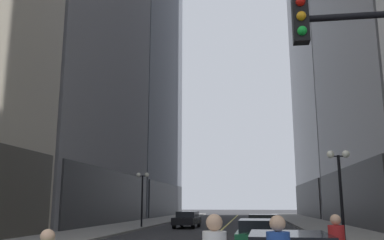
% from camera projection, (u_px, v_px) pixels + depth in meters
% --- Properties ---
extents(ground_plane, '(200.00, 200.00, 0.00)m').
position_uv_depth(ground_plane, '(226.00, 225.00, 37.07)').
color(ground_plane, '#2D2D30').
extents(sidewalk_left, '(4.50, 78.00, 0.15)m').
position_uv_depth(sidewalk_left, '(139.00, 224.00, 38.21)').
color(sidewalk_left, gray).
rests_on(sidewalk_left, ground).
extents(sidewalk_right, '(4.50, 78.00, 0.15)m').
position_uv_depth(sidewalk_right, '(320.00, 225.00, 35.96)').
color(sidewalk_right, gray).
rests_on(sidewalk_right, ground).
extents(lane_centre_stripe, '(0.16, 70.00, 0.01)m').
position_uv_depth(lane_centre_stripe, '(226.00, 225.00, 37.07)').
color(lane_centre_stripe, '#E5D64C').
rests_on(lane_centre_stripe, ground).
extents(building_left_far, '(12.72, 26.00, 52.66)m').
position_uv_depth(building_left_far, '(133.00, 57.00, 68.90)').
color(building_left_far, slate).
rests_on(building_left_far, ground).
extents(car_green, '(1.94, 4.56, 1.32)m').
position_uv_depth(car_green, '(260.00, 234.00, 16.55)').
color(car_green, '#196038').
rests_on(car_green, ground).
extents(car_yellow, '(2.03, 4.14, 1.32)m').
position_uv_depth(car_yellow, '(264.00, 225.00, 24.40)').
color(car_yellow, yellow).
rests_on(car_yellow, ground).
extents(car_black, '(1.86, 4.52, 1.32)m').
position_uv_depth(car_black, '(187.00, 219.00, 33.54)').
color(car_black, black).
rests_on(car_black, ground).
extents(street_lamp_left_far, '(1.06, 0.36, 4.43)m').
position_uv_depth(street_lamp_left_far, '(142.00, 187.00, 32.88)').
color(street_lamp_left_far, black).
rests_on(street_lamp_left_far, ground).
extents(street_lamp_right_mid, '(1.06, 0.36, 4.43)m').
position_uv_depth(street_lamp_right_mid, '(340.00, 175.00, 19.08)').
color(street_lamp_right_mid, black).
rests_on(street_lamp_right_mid, ground).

